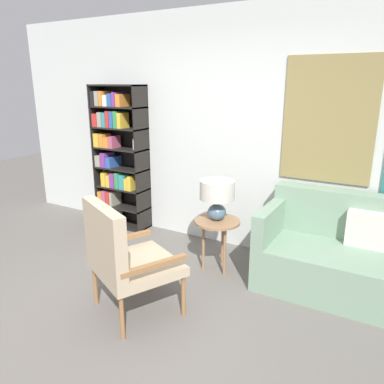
# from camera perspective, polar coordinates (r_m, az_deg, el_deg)

# --- Properties ---
(ground_plane) EXTENTS (14.00, 14.00, 0.00)m
(ground_plane) POSITION_cam_1_polar(r_m,az_deg,el_deg) (3.23, -11.51, -20.13)
(ground_plane) COLOR #66605B
(wall_back) EXTENTS (6.40, 0.08, 2.70)m
(wall_back) POSITION_cam_1_polar(r_m,az_deg,el_deg) (4.32, 6.19, 9.01)
(wall_back) COLOR silver
(wall_back) RESTS_ON ground_plane
(bookshelf) EXTENTS (0.73, 0.30, 1.88)m
(bookshelf) POSITION_cam_1_polar(r_m,az_deg,el_deg) (5.07, -11.42, 5.43)
(bookshelf) COLOR black
(bookshelf) RESTS_ON ground_plane
(armchair) EXTENTS (0.87, 0.86, 1.00)m
(armchair) POSITION_cam_1_polar(r_m,az_deg,el_deg) (3.13, -10.64, -9.23)
(armchair) COLOR olive
(armchair) RESTS_ON ground_plane
(couch) EXTENTS (1.82, 0.85, 0.89)m
(couch) POSITION_cam_1_polar(r_m,az_deg,el_deg) (3.84, 24.46, -9.46)
(couch) COLOR gray
(couch) RESTS_ON ground_plane
(side_table) EXTENTS (0.47, 0.47, 0.55)m
(side_table) POSITION_cam_1_polar(r_m,az_deg,el_deg) (3.85, 3.86, -5.30)
(side_table) COLOR #99704C
(side_table) RESTS_ON ground_plane
(table_lamp) EXTENTS (0.35, 0.35, 0.41)m
(table_lamp) POSITION_cam_1_polar(r_m,az_deg,el_deg) (3.76, 3.87, -0.34)
(table_lamp) COLOR slate
(table_lamp) RESTS_ON side_table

